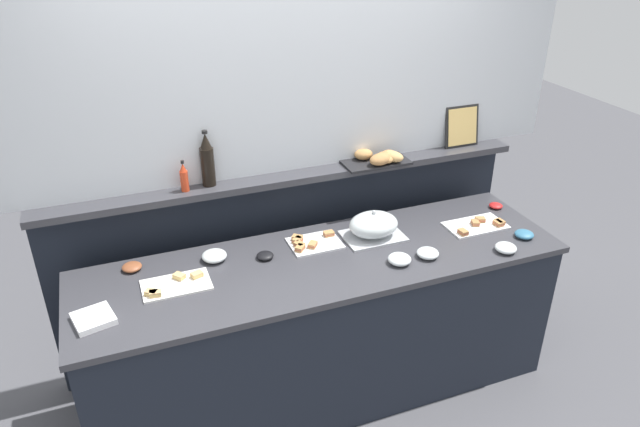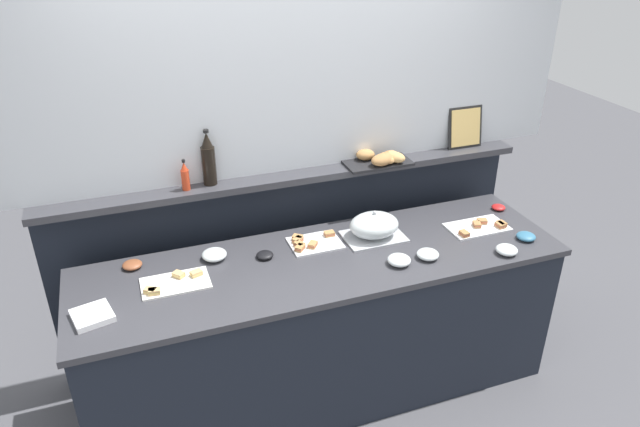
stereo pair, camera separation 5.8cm
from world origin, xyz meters
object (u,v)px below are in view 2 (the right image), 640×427
Objects in this scene: sandwich_platter_side at (312,242)px; condiment_bowl_cream at (265,255)px; sandwich_platter_front at (174,283)px; serving_cloche at (374,226)px; glass_bowl_small at (399,260)px; glass_bowl_extra at (428,255)px; condiment_bowl_dark at (132,265)px; napkin_stack at (92,316)px; wine_bottle_dark at (208,160)px; glass_bowl_medium at (214,255)px; hot_sauce_bottle at (185,177)px; framed_picture at (465,127)px; glass_bowl_large at (507,250)px; condiment_bowl_red at (526,236)px; condiment_bowl_teal at (498,207)px; sandwich_platter_rear at (479,227)px; bread_basket at (382,158)px.

condiment_bowl_cream is (-0.28, -0.05, 0.00)m from sandwich_platter_side.
sandwich_platter_side is at bearing 9.99° from sandwich_platter_front.
serving_cloche is 2.73× the size of glass_bowl_small.
glass_bowl_extra reaches higher than condiment_bowl_dark.
glass_bowl_extra reaches higher than sandwich_platter_side.
wine_bottle_dark is (0.68, 0.62, 0.43)m from napkin_stack.
napkin_stack is at bearing -153.04° from glass_bowl_medium.
sandwich_platter_side is 3.11× the size of condiment_bowl_cream.
sandwich_platter_front and sandwich_platter_side have the same top height.
hot_sauce_bottle is (0.55, 0.59, 0.36)m from napkin_stack.
framed_picture is (1.63, 0.01, -0.01)m from wine_bottle_dark.
condiment_bowl_red is (0.20, 0.09, -0.00)m from glass_bowl_large.
hot_sauce_bottle is at bearing 31.61° from condiment_bowl_dark.
serving_cloche reaches higher than glass_bowl_extra.
serving_cloche is (0.35, -0.05, 0.06)m from sandwich_platter_side.
sandwich_platter_front is 1.18× the size of sandwich_platter_side.
glass_bowl_large is 0.53m from condiment_bowl_teal.
sandwich_platter_rear is 2.97× the size of glass_bowl_extra.
glass_bowl_large is (1.73, -0.32, 0.01)m from sandwich_platter_front.
wine_bottle_dark reaches higher than serving_cloche.
sandwich_platter_side and condiment_bowl_dark have the same top height.
condiment_bowl_cream is 1.51m from condiment_bowl_teal.
glass_bowl_small is at bearing -10.55° from sandwich_platter_front.
glass_bowl_large and glass_bowl_extra have the same top height.
bread_basket reaches higher than sandwich_platter_side.
condiment_bowl_teal is at bearing 26.91° from glass_bowl_extra.
framed_picture is at bearing 15.17° from napkin_stack.
condiment_bowl_teal is 1.90m from hot_sauce_bottle.
bread_basket is at bearing 159.04° from condiment_bowl_teal.
sandwich_platter_rear is 0.70m from bread_basket.
wine_bottle_dark is at bearing 161.25° from sandwich_platter_rear.
condiment_bowl_cream is at bearing 179.76° from serving_cloche.
bread_basket reaches higher than glass_bowl_small.
sandwich_platter_side is at bearing -26.41° from hot_sauce_bottle.
sandwich_platter_front reaches higher than condiment_bowl_cream.
wine_bottle_dark is (-1.44, 0.79, 0.42)m from glass_bowl_large.
bread_basket is (0.18, 0.32, 0.26)m from serving_cloche.
sandwich_platter_rear is 1.27m from condiment_bowl_cream.
glass_bowl_large is at bearing -28.72° from wine_bottle_dark.
condiment_bowl_red reaches higher than condiment_bowl_cream.
condiment_bowl_dark is at bearing 174.35° from sandwich_platter_side.
condiment_bowl_cream is at bearing -178.11° from condiment_bowl_teal.
framed_picture is at bearing 0.34° from wine_bottle_dark.
glass_bowl_large is at bearing -18.00° from glass_bowl_medium.
serving_cloche is at bearing 91.72° from glass_bowl_small.
napkin_stack is at bearing -166.35° from sandwich_platter_side.
glass_bowl_medium reaches higher than sandwich_platter_front.
condiment_bowl_teal is 0.49× the size of napkin_stack.
sandwich_platter_rear is at bearing -10.17° from serving_cloche.
glass_bowl_extra is at bearing -2.22° from napkin_stack.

